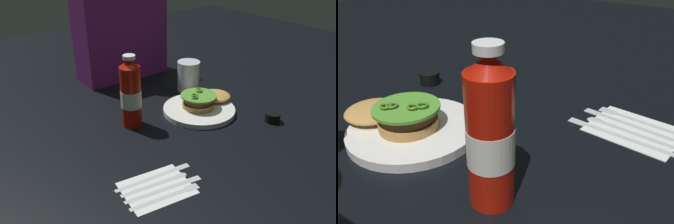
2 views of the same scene
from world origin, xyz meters
TOP-DOWN VIEW (x-y plane):
  - ground_plane at (0.00, 0.00)m, footprint 3.00×3.00m
  - dinner_plate at (0.08, 0.09)m, footprint 0.25×0.25m
  - burger_sandwich at (0.12, 0.11)m, footprint 0.21×0.13m
  - ketchup_bottle at (-0.15, 0.16)m, footprint 0.07×0.07m
  - water_glass at (0.18, 0.27)m, footprint 0.09×0.09m
  - condiment_cup at (0.24, -0.11)m, footprint 0.05×0.05m
  - napkin at (-0.28, -0.15)m, footprint 0.19×0.16m
  - fork_utensil at (-0.26, -0.19)m, footprint 0.19×0.04m
  - steak_knife at (-0.25, -0.17)m, footprint 0.21×0.05m
  - spoon_utensil at (-0.25, -0.14)m, footprint 0.19×0.04m
  - butter_knife at (-0.24, -0.11)m, footprint 0.22×0.04m
  - diner_person at (0.06, 0.57)m, footprint 0.37×0.17m

SIDE VIEW (x-z plane):
  - ground_plane at x=0.00m, z-range 0.00..0.00m
  - napkin at x=-0.28m, z-range 0.00..0.00m
  - fork_utensil at x=-0.26m, z-range 0.00..0.01m
  - steak_knife at x=-0.25m, z-range 0.00..0.01m
  - spoon_utensil at x=-0.25m, z-range 0.00..0.01m
  - butter_knife at x=-0.24m, z-range 0.00..0.01m
  - dinner_plate at x=0.08m, z-range 0.00..0.02m
  - condiment_cup at x=0.24m, z-range 0.00..0.03m
  - burger_sandwich at x=0.12m, z-range 0.01..0.06m
  - water_glass at x=0.18m, z-range 0.00..0.12m
  - ketchup_bottle at x=-0.15m, z-range -0.01..0.23m
  - diner_person at x=0.06m, z-range -0.03..0.50m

